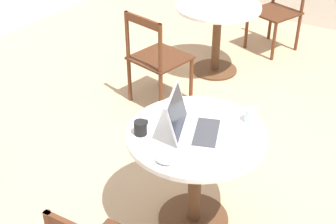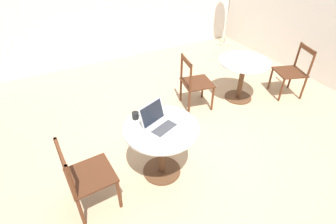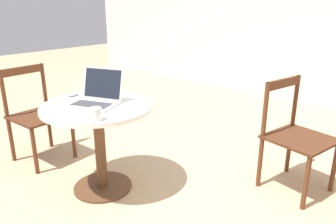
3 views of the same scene
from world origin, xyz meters
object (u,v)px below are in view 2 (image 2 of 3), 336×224
(drinking_glass, at_px, (193,127))
(chair_mid_left, at_px, (195,83))
(cafe_table_near, at_px, (161,138))
(chair_mid_right, at_px, (292,72))
(mug, at_px, (136,115))
(cafe_table_mid, at_px, (243,70))
(mouse, at_px, (131,135))
(chair_near_left, at_px, (86,176))
(laptop, at_px, (159,123))

(drinking_glass, bearing_deg, chair_mid_left, 56.08)
(cafe_table_near, distance_m, chair_mid_left, 1.52)
(chair_mid_right, xyz_separation_m, mug, (-2.98, -0.31, 0.31))
(cafe_table_mid, height_order, mouse, mouse)
(cafe_table_near, bearing_deg, chair_near_left, -176.49)
(drinking_glass, bearing_deg, cafe_table_near, 142.66)
(laptop, bearing_deg, drinking_glass, -36.92)
(chair_mid_right, bearing_deg, chair_near_left, -170.30)
(chair_mid_right, bearing_deg, laptop, -168.63)
(chair_mid_right, relative_size, drinking_glass, 9.88)
(mug, bearing_deg, chair_mid_left, 30.50)
(cafe_table_near, xyz_separation_m, chair_mid_right, (2.80, 0.57, -0.10))
(chair_mid_left, bearing_deg, mouse, -144.90)
(chair_mid_left, height_order, mouse, chair_mid_left)
(chair_near_left, xyz_separation_m, drinking_glass, (1.15, -0.16, 0.31))
(mouse, relative_size, drinking_glass, 1.14)
(laptop, xyz_separation_m, drinking_glass, (0.29, -0.22, -0.01))
(cafe_table_mid, bearing_deg, chair_mid_left, 169.06)
(laptop, distance_m, mouse, 0.32)
(cafe_table_mid, relative_size, chair_near_left, 0.96)
(chair_near_left, height_order, mug, chair_near_left)
(mouse, bearing_deg, cafe_table_near, -2.14)
(cafe_table_near, bearing_deg, mug, 124.40)
(cafe_table_mid, relative_size, mug, 7.40)
(chair_near_left, height_order, mouse, chair_near_left)
(cafe_table_near, height_order, chair_near_left, chair_near_left)
(laptop, bearing_deg, cafe_table_near, -28.36)
(laptop, xyz_separation_m, mouse, (-0.32, 0.00, -0.04))
(cafe_table_mid, distance_m, mug, 2.22)
(chair_mid_left, distance_m, mouse, 1.79)
(chair_near_left, xyz_separation_m, mug, (0.69, 0.32, 0.31))
(cafe_table_near, relative_size, chair_mid_left, 0.96)
(cafe_table_mid, xyz_separation_m, laptop, (-1.96, -0.86, 0.22))
(cafe_table_mid, distance_m, mouse, 2.44)
(cafe_table_mid, xyz_separation_m, chair_mid_right, (0.85, -0.30, -0.10))
(mug, bearing_deg, mouse, -121.04)
(chair_mid_left, distance_m, drinking_glass, 1.53)
(cafe_table_near, xyz_separation_m, cafe_table_mid, (1.94, 0.87, 0.00))
(laptop, xyz_separation_m, mug, (-0.17, 0.26, -0.01))
(chair_mid_left, distance_m, mug, 1.54)
(mug, bearing_deg, chair_mid_right, 5.85)
(drinking_glass, bearing_deg, mug, 133.85)
(cafe_table_near, distance_m, chair_mid_right, 2.86)
(mouse, bearing_deg, mug, 58.96)
(mug, bearing_deg, drinking_glass, -46.15)
(chair_mid_right, bearing_deg, cafe_table_mid, 160.78)
(cafe_table_mid, height_order, mug, mug)
(cafe_table_mid, relative_size, drinking_glass, 9.43)
(cafe_table_mid, bearing_deg, drinking_glass, -147.04)
(cafe_table_mid, relative_size, chair_mid_right, 0.96)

